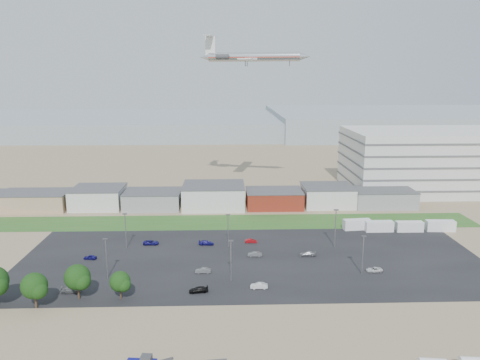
{
  "coord_description": "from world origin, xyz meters",
  "views": [
    {
      "loc": [
        -1.72,
        -94.35,
        46.6
      ],
      "look_at": [
        2.03,
        22.0,
        20.76
      ],
      "focal_mm": 35.0,
      "sensor_mm": 36.0,
      "label": 1
    }
  ],
  "objects_px": {
    "parked_car_13": "(259,286)",
    "parked_car_3": "(199,290)",
    "parked_car_12": "(308,254)",
    "parked_car_4": "(203,270)",
    "airliner": "(254,57)",
    "parked_car_11": "(251,241)",
    "parked_car_6": "(206,243)",
    "box_trailer_a": "(357,224)",
    "parked_car_0": "(374,270)",
    "parked_car_5": "(90,257)",
    "parked_car_7": "(255,254)",
    "parked_car_10": "(71,290)",
    "parked_car_9": "(151,242)"
  },
  "relations": [
    {
      "from": "box_trailer_a",
      "to": "parked_car_13",
      "type": "height_order",
      "value": "box_trailer_a"
    },
    {
      "from": "parked_car_4",
      "to": "parked_car_12",
      "type": "xyz_separation_m",
      "value": [
        27.24,
        10.06,
        0.01
      ]
    },
    {
      "from": "box_trailer_a",
      "to": "parked_car_3",
      "type": "relative_size",
      "value": 2.0
    },
    {
      "from": "parked_car_5",
      "to": "parked_car_11",
      "type": "distance_m",
      "value": 44.01
    },
    {
      "from": "parked_car_9",
      "to": "parked_car_12",
      "type": "distance_m",
      "value": 44.02
    },
    {
      "from": "parked_car_12",
      "to": "parked_car_5",
      "type": "bearing_deg",
      "value": -89.34
    },
    {
      "from": "airliner",
      "to": "parked_car_3",
      "type": "height_order",
      "value": "airliner"
    },
    {
      "from": "parked_car_11",
      "to": "parked_car_4",
      "type": "bearing_deg",
      "value": 149.51
    },
    {
      "from": "parked_car_3",
      "to": "parked_car_4",
      "type": "xyz_separation_m",
      "value": [
        0.51,
        10.42,
        0.0
      ]
    },
    {
      "from": "parked_car_5",
      "to": "parked_car_7",
      "type": "xyz_separation_m",
      "value": [
        43.07,
        0.65,
        0.05
      ]
    },
    {
      "from": "parked_car_0",
      "to": "box_trailer_a",
      "type": "bearing_deg",
      "value": 167.5
    },
    {
      "from": "parked_car_13",
      "to": "parked_car_6",
      "type": "bearing_deg",
      "value": -153.38
    },
    {
      "from": "parked_car_7",
      "to": "parked_car_9",
      "type": "xyz_separation_m",
      "value": [
        -28.87,
        9.8,
        -0.01
      ]
    },
    {
      "from": "parked_car_4",
      "to": "parked_car_13",
      "type": "bearing_deg",
      "value": 56.26
    },
    {
      "from": "parked_car_11",
      "to": "parked_car_13",
      "type": "bearing_deg",
      "value": -178.35
    },
    {
      "from": "parked_car_3",
      "to": "parked_car_11",
      "type": "relative_size",
      "value": 1.25
    },
    {
      "from": "airliner",
      "to": "parked_car_5",
      "type": "distance_m",
      "value": 98.78
    },
    {
      "from": "parked_car_5",
      "to": "parked_car_10",
      "type": "bearing_deg",
      "value": 11.31
    },
    {
      "from": "parked_car_7",
      "to": "parked_car_13",
      "type": "relative_size",
      "value": 0.97
    },
    {
      "from": "parked_car_9",
      "to": "parked_car_12",
      "type": "xyz_separation_m",
      "value": [
        42.87,
        -10.01,
        0.01
      ]
    },
    {
      "from": "parked_car_6",
      "to": "parked_car_13",
      "type": "height_order",
      "value": "parked_car_13"
    },
    {
      "from": "parked_car_4",
      "to": "parked_car_13",
      "type": "xyz_separation_m",
      "value": [
        12.97,
        -8.89,
        0.02
      ]
    },
    {
      "from": "parked_car_7",
      "to": "parked_car_13",
      "type": "bearing_deg",
      "value": 2.69
    },
    {
      "from": "parked_car_5",
      "to": "parked_car_13",
      "type": "bearing_deg",
      "value": 74.48
    },
    {
      "from": "parked_car_0",
      "to": "parked_car_10",
      "type": "distance_m",
      "value": 70.97
    },
    {
      "from": "box_trailer_a",
      "to": "parked_car_6",
      "type": "bearing_deg",
      "value": -170.93
    },
    {
      "from": "parked_car_5",
      "to": "parked_car_11",
      "type": "bearing_deg",
      "value": 112.35
    },
    {
      "from": "parked_car_12",
      "to": "parked_car_3",
      "type": "bearing_deg",
      "value": -53.36
    },
    {
      "from": "airliner",
      "to": "parked_car_11",
      "type": "bearing_deg",
      "value": -80.36
    },
    {
      "from": "parked_car_6",
      "to": "parked_car_10",
      "type": "relative_size",
      "value": 0.96
    },
    {
      "from": "box_trailer_a",
      "to": "parked_car_11",
      "type": "distance_m",
      "value": 35.44
    },
    {
      "from": "airliner",
      "to": "parked_car_7",
      "type": "height_order",
      "value": "airliner"
    },
    {
      "from": "parked_car_3",
      "to": "parked_car_5",
      "type": "distance_m",
      "value": 35.51
    },
    {
      "from": "parked_car_7",
      "to": "parked_car_11",
      "type": "xyz_separation_m",
      "value": [
        -0.46,
        10.35,
        -0.06
      ]
    },
    {
      "from": "parked_car_6",
      "to": "airliner",
      "type": "bearing_deg",
      "value": -12.82
    },
    {
      "from": "airliner",
      "to": "parked_car_7",
      "type": "relative_size",
      "value": 11.49
    },
    {
      "from": "parked_car_7",
      "to": "parked_car_0",
      "type": "bearing_deg",
      "value": 72.53
    },
    {
      "from": "parked_car_5",
      "to": "parked_car_10",
      "type": "distance_m",
      "value": 19.3
    },
    {
      "from": "parked_car_7",
      "to": "parked_car_6",
      "type": "bearing_deg",
      "value": -121.1
    },
    {
      "from": "parked_car_3",
      "to": "parked_car_5",
      "type": "height_order",
      "value": "parked_car_3"
    },
    {
      "from": "parked_car_5",
      "to": "parked_car_12",
      "type": "height_order",
      "value": "parked_car_12"
    },
    {
      "from": "box_trailer_a",
      "to": "parked_car_3",
      "type": "xyz_separation_m",
      "value": [
        -46.95,
        -42.09,
        -0.97
      ]
    },
    {
      "from": "parked_car_0",
      "to": "airliner",
      "type": "bearing_deg",
      "value": -166.71
    },
    {
      "from": "parked_car_13",
      "to": "parked_car_3",
      "type": "bearing_deg",
      "value": -81.48
    },
    {
      "from": "airliner",
      "to": "parked_car_4",
      "type": "bearing_deg",
      "value": -88.47
    },
    {
      "from": "parked_car_7",
      "to": "parked_car_12",
      "type": "relative_size",
      "value": 0.87
    },
    {
      "from": "airliner",
      "to": "parked_car_13",
      "type": "distance_m",
      "value": 102.38
    },
    {
      "from": "parked_car_11",
      "to": "parked_car_12",
      "type": "relative_size",
      "value": 0.78
    },
    {
      "from": "parked_car_4",
      "to": "parked_car_7",
      "type": "xyz_separation_m",
      "value": [
        13.24,
        10.27,
        0.0
      ]
    },
    {
      "from": "airliner",
      "to": "parked_car_0",
      "type": "xyz_separation_m",
      "value": [
        24.94,
        -79.11,
        -53.37
      ]
    }
  ]
}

